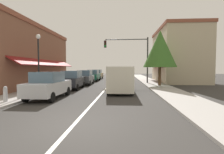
{
  "coord_description": "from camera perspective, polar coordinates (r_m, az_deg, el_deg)",
  "views": [
    {
      "loc": [
        1.77,
        -5.55,
        1.99
      ],
      "look_at": [
        0.5,
        12.19,
        1.08
      ],
      "focal_mm": 27.1,
      "sensor_mm": 36.0,
      "label": 1
    }
  ],
  "objects": [
    {
      "name": "parked_car_nearest_left",
      "position": [
        11.94,
        -20.57,
        -2.61
      ],
      "size": [
        1.81,
        4.11,
        1.77
      ],
      "rotation": [
        0.0,
        0.0,
        -0.01
      ],
      "color": "#B7BABF",
      "rests_on": "ground"
    },
    {
      "name": "fire_hydrant",
      "position": [
        11.31,
        -32.3,
        -4.85
      ],
      "size": [
        0.22,
        0.22,
        0.87
      ],
      "color": "#B2B2B7",
      "rests_on": "ground"
    },
    {
      "name": "parked_car_distant_left",
      "position": [
        31.81,
        -5.01,
        0.92
      ],
      "size": [
        1.85,
        4.13,
        1.77
      ],
      "rotation": [
        0.0,
        0.0,
        -0.02
      ],
      "color": "brown",
      "rests_on": "ground"
    },
    {
      "name": "ground_plane",
      "position": [
        23.7,
        -0.22,
        -1.89
      ],
      "size": [
        80.0,
        80.0,
        0.0
      ],
      "primitive_type": "plane",
      "color": "#33302D"
    },
    {
      "name": "sidewalk_left",
      "position": [
        24.72,
        -13.04,
        -1.63
      ],
      "size": [
        2.6,
        56.0,
        0.12
      ],
      "primitive_type": "cube",
      "color": "#A39E99",
      "rests_on": "ground"
    },
    {
      "name": "tree_right_near",
      "position": [
        19.25,
        15.88,
        9.07
      ],
      "size": [
        3.59,
        3.59,
        6.08
      ],
      "color": "#4C331E",
      "rests_on": "ground"
    },
    {
      "name": "lane_center_stripe",
      "position": [
        23.7,
        -0.22,
        -1.88
      ],
      "size": [
        0.14,
        52.0,
        0.01
      ],
      "primitive_type": "cube",
      "color": "silver",
      "rests_on": "ground"
    },
    {
      "name": "traffic_signal_mast_arm",
      "position": [
        22.3,
        6.93,
        8.41
      ],
      "size": [
        5.73,
        0.5,
        6.0
      ],
      "color": "#333333",
      "rests_on": "ground"
    },
    {
      "name": "sidewalk_right",
      "position": [
        23.92,
        13.04,
        -1.78
      ],
      "size": [
        2.6,
        56.0,
        0.12
      ],
      "primitive_type": "cube",
      "color": "#A39E99",
      "rests_on": "ground"
    },
    {
      "name": "parked_car_second_left",
      "position": [
        16.72,
        -13.3,
        -0.96
      ],
      "size": [
        1.88,
        4.15,
        1.77
      ],
      "rotation": [
        0.0,
        0.0,
        0.03
      ],
      "color": "black",
      "rests_on": "ground"
    },
    {
      "name": "storefront_right_block",
      "position": [
        26.79,
        21.23,
        6.77
      ],
      "size": [
        6.92,
        10.2,
        7.75
      ],
      "color": "#BCAD8E",
      "rests_on": "ground"
    },
    {
      "name": "storefront_left_block",
      "position": [
        20.99,
        -29.17,
        5.95
      ],
      "size": [
        7.09,
        14.2,
        6.46
      ],
      "color": "brown",
      "rests_on": "ground"
    },
    {
      "name": "van_in_lane",
      "position": [
        14.19,
        2.83,
        -0.49
      ],
      "size": [
        2.06,
        5.21,
        2.12
      ],
      "rotation": [
        0.0,
        0.0,
        0.02
      ],
      "color": "beige",
      "rests_on": "ground"
    },
    {
      "name": "parked_car_far_left",
      "position": [
        26.64,
        -6.37,
        0.52
      ],
      "size": [
        1.78,
        4.1,
        1.77
      ],
      "rotation": [
        0.0,
        0.0,
        0.0
      ],
      "color": "#0F4C33",
      "rests_on": "ground"
    },
    {
      "name": "parked_car_third_left",
      "position": [
        21.11,
        -9.09,
        -0.13
      ],
      "size": [
        1.87,
        4.14,
        1.77
      ],
      "rotation": [
        0.0,
        0.0,
        0.03
      ],
      "color": "#4C5156",
      "rests_on": "ground"
    },
    {
      "name": "street_lamp_left_near",
      "position": [
        14.66,
        -23.57,
        7.24
      ],
      "size": [
        0.36,
        0.36,
        4.67
      ],
      "color": "black",
      "rests_on": "ground"
    }
  ]
}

